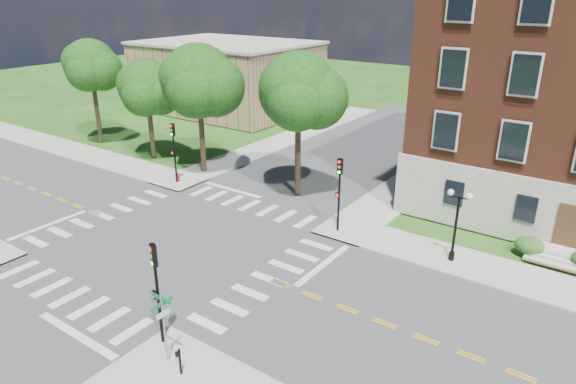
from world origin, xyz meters
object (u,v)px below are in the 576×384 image
Objects in this scene: twin_lamp_west at (456,222)px; fire_hydrant at (178,177)px; traffic_signal_ne at (339,185)px; push_button_post at (180,360)px; traffic_signal_nw at (174,145)px; traffic_signal_se at (156,281)px; street_sign_pole at (163,316)px.

twin_lamp_west is 22.30m from fire_hydrant.
traffic_signal_ne is 4.00× the size of push_button_post.
traffic_signal_se is at bearing -45.16° from traffic_signal_nw.
traffic_signal_ne is at bearing 91.50° from street_sign_pole.
push_button_post is (2.14, -0.98, -2.39)m from traffic_signal_se.
twin_lamp_west is 5.64× the size of fire_hydrant.
twin_lamp_west is at bearing 61.28° from traffic_signal_se.
traffic_signal_nw is (-14.88, 0.15, 0.00)m from traffic_signal_ne.
twin_lamp_west is at bearing 2.97° from traffic_signal_ne.
twin_lamp_west reaches higher than push_button_post.
traffic_signal_ne is 6.40× the size of fire_hydrant.
traffic_signal_se is 1.00× the size of traffic_signal_ne.
push_button_post is 1.60× the size of fire_hydrant.
fire_hydrant is (-14.94, 0.33, -2.72)m from traffic_signal_ne.
fire_hydrant is at bearing 136.75° from push_button_post.
street_sign_pole reaches higher than fire_hydrant.
traffic_signal_nw is at bearing 179.41° from traffic_signal_ne.
fire_hydrant is (-0.06, 0.17, -2.72)m from traffic_signal_nw.
traffic_signal_nw is at bearing 136.97° from push_button_post.
traffic_signal_se reaches higher than push_button_post.
traffic_signal_nw is 22.15m from twin_lamp_west.
push_button_post is at bearing -110.55° from twin_lamp_west.
traffic_signal_nw is 21.39m from street_sign_pole.
traffic_signal_se is 1.13× the size of twin_lamp_west.
traffic_signal_nw is (-14.19, 14.27, 0.00)m from traffic_signal_se.
fire_hydrant is (-16.40, 15.42, -0.33)m from push_button_post.
twin_lamp_west is 16.62m from push_button_post.
traffic_signal_ne is 1.55× the size of street_sign_pole.
traffic_signal_ne is 7.30m from twin_lamp_west.
push_button_post is at bearing -84.48° from traffic_signal_ne.
street_sign_pole is at bearing -44.63° from fire_hydrant.
traffic_signal_nw is at bearing -70.66° from fire_hydrant.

